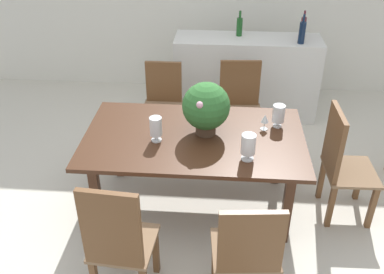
% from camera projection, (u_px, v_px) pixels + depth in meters
% --- Properties ---
extents(ground_plane, '(7.04, 7.04, 0.00)m').
position_uv_depth(ground_plane, '(194.00, 203.00, 4.01)').
color(ground_plane, beige).
extents(dining_table, '(1.84, 1.09, 0.74)m').
position_uv_depth(dining_table, '(194.00, 144.00, 3.65)').
color(dining_table, '#422616').
rests_on(dining_table, ground).
extents(chair_foot_end, '(0.43, 0.47, 1.01)m').
position_uv_depth(chair_foot_end, '(341.00, 160.00, 3.62)').
color(chair_foot_end, brown).
rests_on(chair_foot_end, ground).
extents(chair_far_left, '(0.42, 0.46, 0.91)m').
position_uv_depth(chair_far_left, '(163.00, 101.00, 4.66)').
color(chair_far_left, brown).
rests_on(chair_far_left, ground).
extents(chair_near_left, '(0.45, 0.45, 1.04)m').
position_uv_depth(chair_near_left, '(118.00, 241.00, 2.83)').
color(chair_near_left, brown).
rests_on(chair_near_left, ground).
extents(chair_near_right, '(0.48, 0.45, 0.94)m').
position_uv_depth(chair_near_right, '(247.00, 252.00, 2.80)').
color(chair_near_right, brown).
rests_on(chair_near_right, ground).
extents(chair_far_right, '(0.49, 0.44, 0.96)m').
position_uv_depth(chair_far_right, '(240.00, 102.00, 4.59)').
color(chair_far_right, brown).
rests_on(chair_far_right, ground).
extents(flower_centerpiece, '(0.39, 0.39, 0.45)m').
position_uv_depth(flower_centerpiece, '(206.00, 107.00, 3.52)').
color(flower_centerpiece, '#4C3828').
rests_on(flower_centerpiece, dining_table).
extents(crystal_vase_left, '(0.10, 0.10, 0.21)m').
position_uv_depth(crystal_vase_left, '(156.00, 127.00, 3.48)').
color(crystal_vase_left, silver).
rests_on(crystal_vase_left, dining_table).
extents(crystal_vase_center_near, '(0.11, 0.11, 0.22)m').
position_uv_depth(crystal_vase_center_near, '(248.00, 145.00, 3.25)').
color(crystal_vase_center_near, silver).
rests_on(crystal_vase_center_near, dining_table).
extents(crystal_vase_right, '(0.10, 0.10, 0.20)m').
position_uv_depth(crystal_vase_right, '(279.00, 114.00, 3.68)').
color(crystal_vase_right, silver).
rests_on(crystal_vase_right, dining_table).
extents(wine_glass, '(0.06, 0.06, 0.14)m').
position_uv_depth(wine_glass, '(265.00, 119.00, 3.65)').
color(wine_glass, silver).
rests_on(wine_glass, dining_table).
extents(kitchen_counter, '(1.70, 0.50, 0.98)m').
position_uv_depth(kitchen_counter, '(246.00, 77.00, 5.23)').
color(kitchen_counter, silver).
rests_on(kitchen_counter, ground).
extents(wine_bottle_clear, '(0.06, 0.06, 0.31)m').
position_uv_depth(wine_bottle_clear, '(303.00, 27.00, 4.93)').
color(wine_bottle_clear, '#511E28').
rests_on(wine_bottle_clear, kitchen_counter).
extents(wine_bottle_dark, '(0.07, 0.07, 0.32)m').
position_uv_depth(wine_bottle_dark, '(302.00, 32.00, 4.76)').
color(wine_bottle_dark, '#0F1E38').
rests_on(wine_bottle_dark, kitchen_counter).
extents(wine_bottle_tall, '(0.07, 0.07, 0.29)m').
position_uv_depth(wine_bottle_tall, '(239.00, 26.00, 4.99)').
color(wine_bottle_tall, '#194C1E').
rests_on(wine_bottle_tall, kitchen_counter).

